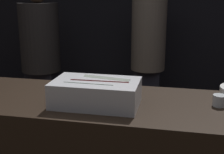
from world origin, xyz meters
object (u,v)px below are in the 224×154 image
object	(u,v)px
candle_votive	(219,100)
person_grey_polo	(41,56)
ice_bin_with_bottles	(97,92)
person_blond_tee	(148,53)

from	to	relation	value
candle_votive	person_grey_polo	world-z (taller)	person_grey_polo
ice_bin_with_bottles	person_blond_tee	size ratio (longest dim) A/B	0.25
person_grey_polo	ice_bin_with_bottles	bearing A→B (deg)	70.35
candle_votive	person_grey_polo	distance (m)	2.20
person_blond_tee	ice_bin_with_bottles	bearing A→B (deg)	5.86
person_blond_tee	person_grey_polo	distance (m)	1.13
person_blond_tee	candle_votive	bearing A→B (deg)	25.69
ice_bin_with_bottles	candle_votive	xyz separation A→B (m)	(0.60, 0.11, -0.04)
ice_bin_with_bottles	candle_votive	world-z (taller)	ice_bin_with_bottles
ice_bin_with_bottles	person_blond_tee	bearing A→B (deg)	87.39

